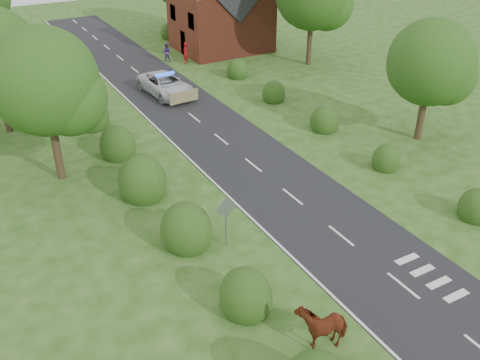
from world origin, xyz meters
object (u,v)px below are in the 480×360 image
road_sign (226,215)px  police_van (166,85)px  pedestrian_red (185,53)px  pedestrian_purple (167,52)px  cow (322,326)px

road_sign → police_van: (5.07, 19.15, -0.88)m
pedestrian_red → pedestrian_purple: 1.86m
pedestrian_red → pedestrian_purple: (-1.21, 1.41, -0.12)m
police_van → road_sign: bearing=-109.9°
police_van → pedestrian_purple: size_ratio=3.60×
road_sign → police_van: road_sign is taller
cow → police_van: (4.85, 25.90, 0.03)m
cow → pedestrian_purple: bearing=172.7°
road_sign → pedestrian_purple: (8.43, 26.98, -0.85)m
pedestrian_purple → cow: bearing=117.5°
police_van → pedestrian_red: pedestrian_red is taller
police_van → pedestrian_purple: 8.52m
pedestrian_red → cow: bearing=30.0°
cow → pedestrian_purple: (8.20, 33.73, 0.06)m
road_sign → pedestrian_purple: bearing=72.6°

